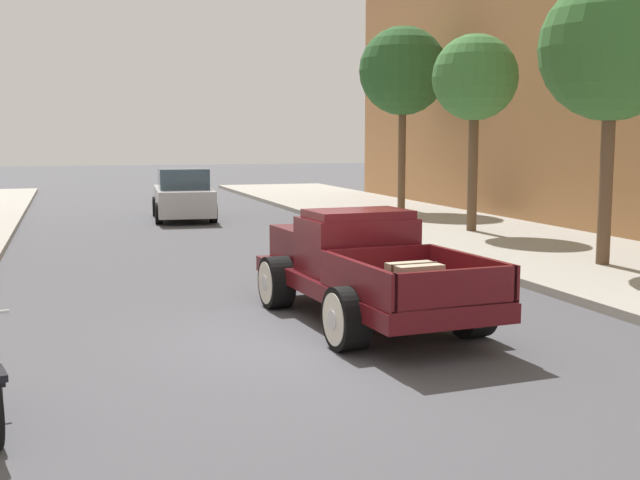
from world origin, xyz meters
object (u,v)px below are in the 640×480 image
object	(u,v)px
street_tree_third	(403,72)
hotrod_truck_maroon	(359,267)
car_background_silver	(183,196)
street_tree_second	(475,79)
street_tree_nearest	(612,49)

from	to	relation	value
street_tree_third	hotrod_truck_maroon	bearing A→B (deg)	-115.37
street_tree_third	car_background_silver	bearing A→B (deg)	178.74
hotrod_truck_maroon	street_tree_second	world-z (taller)	street_tree_second
hotrod_truck_maroon	street_tree_second	distance (m)	10.94
street_tree_nearest	street_tree_third	world-z (taller)	street_tree_third
street_tree_nearest	street_tree_third	bearing A→B (deg)	85.04
street_tree_nearest	hotrod_truck_maroon	bearing A→B (deg)	-158.28
hotrod_truck_maroon	street_tree_second	bearing A→B (deg)	52.94
street_tree_second	street_tree_nearest	bearing A→B (deg)	-92.76
hotrod_truck_maroon	car_background_silver	bearing A→B (deg)	91.80
hotrod_truck_maroon	street_tree_nearest	size ratio (longest dim) A/B	0.91
street_tree_second	street_tree_third	world-z (taller)	street_tree_third
street_tree_nearest	street_tree_third	size ratio (longest dim) A/B	0.89
hotrod_truck_maroon	street_tree_nearest	xyz separation A→B (m)	(5.98, 2.38, 3.53)
car_background_silver	street_tree_third	xyz separation A→B (m)	(7.55, -0.17, 4.10)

